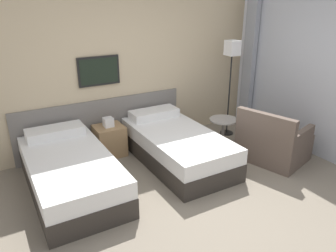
# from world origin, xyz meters

# --- Properties ---
(ground_plane) EXTENTS (16.00, 16.00, 0.00)m
(ground_plane) POSITION_xyz_m (0.00, 0.00, 0.00)
(ground_plane) COLOR slate
(wall_headboard) EXTENTS (10.00, 0.10, 2.70)m
(wall_headboard) POSITION_xyz_m (-0.03, 2.26, 1.30)
(wall_headboard) COLOR #C6B28E
(wall_headboard) RESTS_ON ground_plane
(bed_near_door) EXTENTS (0.98, 1.93, 0.61)m
(bed_near_door) POSITION_xyz_m (-1.35, 1.24, 0.25)
(bed_near_door) COLOR #332D28
(bed_near_door) RESTS_ON ground_plane
(bed_near_window) EXTENTS (0.98, 1.93, 0.61)m
(bed_near_window) POSITION_xyz_m (0.22, 1.24, 0.25)
(bed_near_window) COLOR #332D28
(bed_near_window) RESTS_ON ground_plane
(nightstand) EXTENTS (0.44, 0.41, 0.61)m
(nightstand) POSITION_xyz_m (-0.57, 1.95, 0.25)
(nightstand) COLOR #9E7A51
(nightstand) RESTS_ON ground_plane
(floor_lamp) EXTENTS (0.24, 0.24, 1.65)m
(floor_lamp) POSITION_xyz_m (1.57, 1.70, 1.35)
(floor_lamp) COLOR black
(floor_lamp) RESTS_ON ground_plane
(side_table) EXTENTS (0.45, 0.45, 0.52)m
(side_table) POSITION_xyz_m (1.09, 1.23, 0.36)
(side_table) COLOR gray
(side_table) RESTS_ON ground_plane
(armchair) EXTENTS (1.00, 1.08, 0.81)m
(armchair) POSITION_xyz_m (1.50, 0.57, 0.26)
(armchair) COLOR brown
(armchair) RESTS_ON ground_plane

